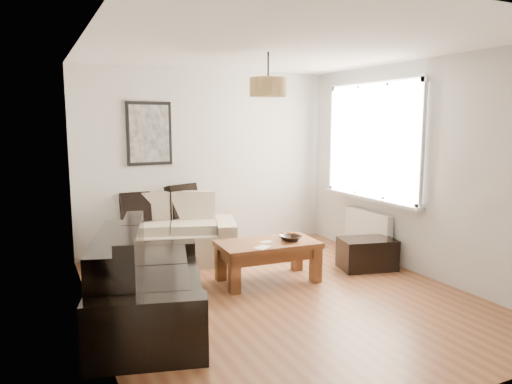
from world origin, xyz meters
name	(u,v)px	position (x,y,z in m)	size (l,w,h in m)	color
floor	(280,295)	(0.00, 0.00, 0.00)	(4.50, 4.50, 0.00)	brown
ceiling	(282,48)	(0.00, 0.00, 2.60)	(3.80, 4.50, 0.00)	white
wall_back	(207,160)	(0.00, 2.25, 1.30)	(3.80, 0.04, 2.60)	silver
wall_front	(452,212)	(0.00, -2.25, 1.30)	(3.80, 0.04, 2.60)	silver
wall_left	(91,187)	(-1.90, 0.00, 1.30)	(0.04, 4.50, 2.60)	silver
wall_right	(418,168)	(1.90, 0.00, 1.30)	(0.04, 4.50, 2.60)	silver
window_bay	(373,141)	(1.86, 0.80, 1.60)	(0.14, 1.90, 1.60)	white
radiator	(368,230)	(1.82, 0.80, 0.38)	(0.10, 0.90, 0.52)	white
poster	(149,134)	(-0.85, 2.22, 1.70)	(0.62, 0.04, 0.87)	black
pendant_shade	(268,87)	(0.00, 0.30, 2.23)	(0.40, 0.40, 0.20)	tan
loveseat_cream	(171,230)	(-0.70, 1.78, 0.42)	(1.71, 0.93, 0.85)	#B8AC94
sofa_leather	(149,279)	(-1.43, -0.08, 0.42)	(1.93, 0.94, 0.83)	black
coffee_table	(268,261)	(0.09, 0.47, 0.24)	(1.16, 0.63, 0.47)	brown
ottoman	(367,254)	(1.45, 0.34, 0.20)	(0.68, 0.44, 0.39)	black
cushion_left	(135,207)	(-1.12, 1.99, 0.73)	(0.40, 0.12, 0.40)	black
cushion_right	(183,201)	(-0.46, 1.99, 0.77)	(0.47, 0.14, 0.47)	black
fruit_bowl	(291,238)	(0.36, 0.41, 0.50)	(0.25, 0.25, 0.06)	black
orange_a	(289,234)	(0.42, 0.55, 0.51)	(0.06, 0.06, 0.06)	orange
orange_b	(292,234)	(0.45, 0.53, 0.51)	(0.06, 0.06, 0.06)	orange
orange_c	(283,234)	(0.36, 0.59, 0.51)	(0.06, 0.06, 0.06)	#DB5A12
papers	(262,247)	(-0.09, 0.26, 0.48)	(0.18, 0.13, 0.01)	silver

